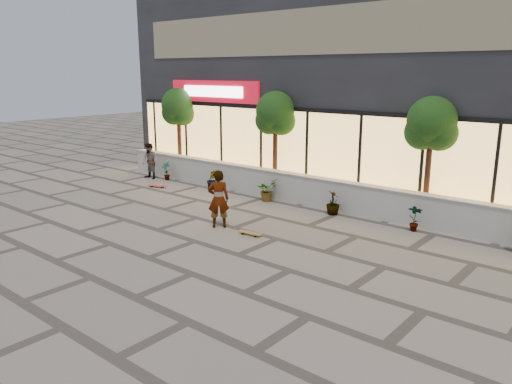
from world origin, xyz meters
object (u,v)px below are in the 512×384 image
Objects in this scene: skater_center at (218,199)px; skater_left at (150,161)px; tree_west at (178,109)px; tree_midwest at (275,116)px; tree_mideast at (431,127)px; skateboard_center at (250,233)px; skateboard_left at (157,185)px.

skater_center reaches higher than skater_left.
tree_midwest is (5.50, 0.00, 0.00)m from tree_west.
skater_left is (-11.75, -1.54, -2.20)m from tree_mideast.
skateboard_center is (-3.29, -4.68, -2.91)m from tree_mideast.
skateboard_center is 7.26m from skateboard_left.
tree_midwest is at bearing 114.17° from skateboard_center.
skater_left is at bearing 129.84° from skateboard_left.
skater_center is at bearing -72.67° from tree_midwest.
skater_center is (6.96, -4.68, -2.10)m from tree_west.
tree_west is 8.64m from skater_center.
skateboard_center is (8.21, -4.68, -2.91)m from tree_west.
skater_center is 6.14m from skateboard_left.
tree_midwest is 5.33m from skater_center.
tree_mideast reaches higher than skater_left.
skateboard_center is 0.92× the size of skateboard_left.
skater_center is 1.12× the size of skater_left.
skater_left is 1.93m from skateboard_left.
skateboard_center is at bearing 136.10° from skater_center.
tree_midwest is at bearing 10.39° from skateboard_left.
tree_west reaches higher than skater_left.
tree_midwest is 5.14× the size of skateboard_center.
tree_mideast is (11.50, 0.00, 0.00)m from tree_west.
skater_center is at bearing -41.30° from skateboard_left.
tree_west is at bearing 98.14° from skateboard_left.
skateboard_left is at bearing -149.82° from tree_midwest.
skater_left is (-0.25, -1.54, -2.20)m from tree_west.
tree_mideast is at bearing 0.00° from tree_west.
tree_midwest is 2.21× the size of skater_center.
tree_midwest reaches higher than skateboard_center.
tree_west is 1.00× the size of tree_mideast.
tree_mideast is at bearing -6.31° from skateboard_left.
skater_left is at bearing -172.55° from tree_mideast.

